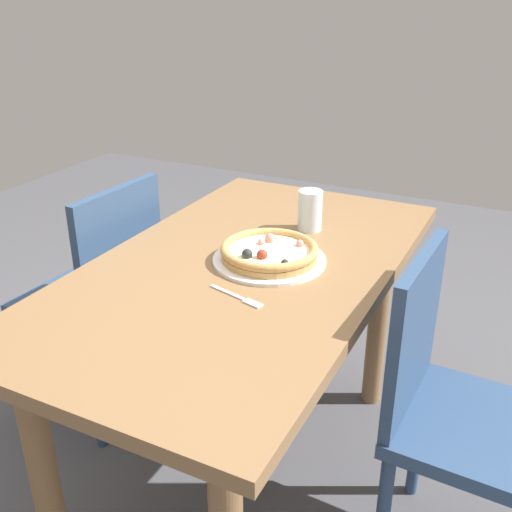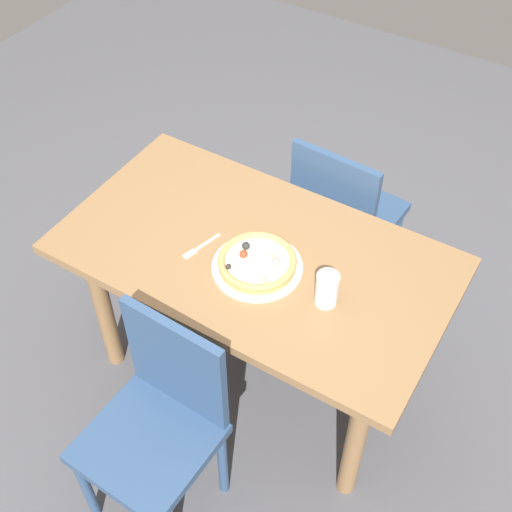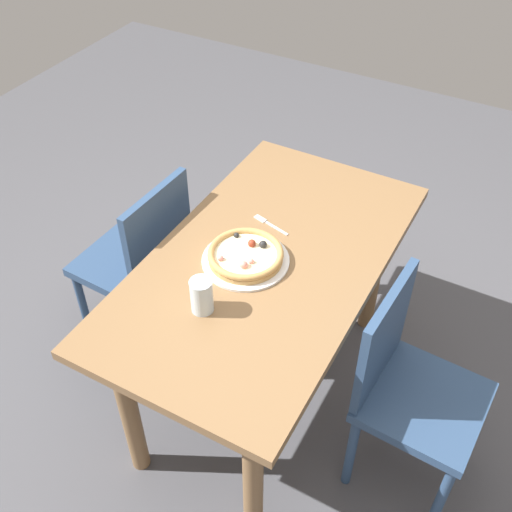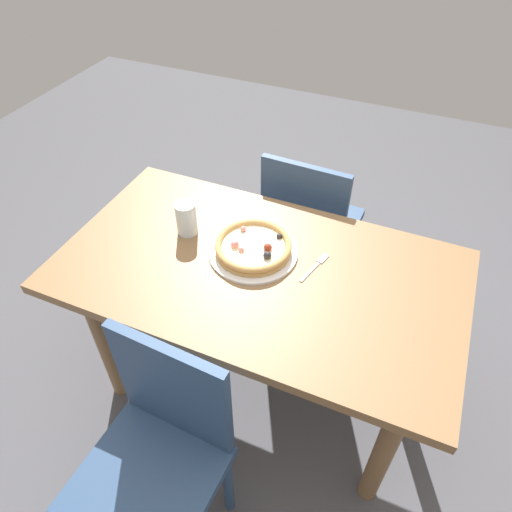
{
  "view_description": "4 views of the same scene",
  "coord_description": "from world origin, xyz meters",
  "px_view_note": "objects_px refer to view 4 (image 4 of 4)",
  "views": [
    {
      "loc": [
        1.31,
        0.7,
        1.47
      ],
      "look_at": [
        -0.02,
        0.03,
        0.78
      ],
      "focal_mm": 42.14,
      "sensor_mm": 36.0,
      "label": 1
    },
    {
      "loc": [
        -0.85,
        1.38,
        2.48
      ],
      "look_at": [
        -0.02,
        0.03,
        0.78
      ],
      "focal_mm": 47.28,
      "sensor_mm": 36.0,
      "label": 2
    },
    {
      "loc": [
        -1.43,
        -0.75,
        2.26
      ],
      "look_at": [
        -0.02,
        0.03,
        0.78
      ],
      "focal_mm": 43.19,
      "sensor_mm": 36.0,
      "label": 3
    },
    {
      "loc": [
        0.43,
        -1.04,
        1.89
      ],
      "look_at": [
        -0.02,
        0.03,
        0.78
      ],
      "focal_mm": 32.73,
      "sensor_mm": 36.0,
      "label": 4
    }
  ],
  "objects_px": {
    "chair_near": "(158,454)",
    "pizza": "(253,247)",
    "plate": "(253,252)",
    "chair_far": "(309,225)",
    "dining_table": "(259,291)",
    "fork": "(316,265)",
    "drinking_glass": "(186,219)"
  },
  "relations": [
    {
      "from": "dining_table",
      "to": "fork",
      "type": "xyz_separation_m",
      "value": [
        0.18,
        0.09,
        0.12
      ]
    },
    {
      "from": "chair_far",
      "to": "plate",
      "type": "distance_m",
      "value": 0.61
    },
    {
      "from": "dining_table",
      "to": "fork",
      "type": "distance_m",
      "value": 0.23
    },
    {
      "from": "fork",
      "to": "dining_table",
      "type": "bearing_deg",
      "value": 130.47
    },
    {
      "from": "fork",
      "to": "drinking_glass",
      "type": "distance_m",
      "value": 0.5
    },
    {
      "from": "dining_table",
      "to": "chair_near",
      "type": "bearing_deg",
      "value": -97.2
    },
    {
      "from": "pizza",
      "to": "chair_far",
      "type": "bearing_deg",
      "value": 84.86
    },
    {
      "from": "chair_far",
      "to": "drinking_glass",
      "type": "bearing_deg",
      "value": -118.64
    },
    {
      "from": "chair_far",
      "to": "drinking_glass",
      "type": "relative_size",
      "value": 7.0
    },
    {
      "from": "chair_far",
      "to": "chair_near",
      "type": "bearing_deg",
      "value": -91.45
    },
    {
      "from": "chair_near",
      "to": "drinking_glass",
      "type": "xyz_separation_m",
      "value": [
        -0.24,
        0.67,
        0.34
      ]
    },
    {
      "from": "chair_far",
      "to": "drinking_glass",
      "type": "height_order",
      "value": "drinking_glass"
    },
    {
      "from": "dining_table",
      "to": "drinking_glass",
      "type": "xyz_separation_m",
      "value": [
        -0.31,
        0.07,
        0.18
      ]
    },
    {
      "from": "chair_near",
      "to": "drinking_glass",
      "type": "bearing_deg",
      "value": -67.11
    },
    {
      "from": "fork",
      "to": "plate",
      "type": "bearing_deg",
      "value": 111.52
    },
    {
      "from": "chair_far",
      "to": "pizza",
      "type": "distance_m",
      "value": 0.62
    },
    {
      "from": "fork",
      "to": "drinking_glass",
      "type": "bearing_deg",
      "value": 106.57
    },
    {
      "from": "chair_near",
      "to": "plate",
      "type": "xyz_separation_m",
      "value": [
        0.03,
        0.66,
        0.28
      ]
    },
    {
      "from": "pizza",
      "to": "fork",
      "type": "relative_size",
      "value": 1.65
    },
    {
      "from": "dining_table",
      "to": "plate",
      "type": "relative_size",
      "value": 4.41
    },
    {
      "from": "plate",
      "to": "chair_far",
      "type": "bearing_deg",
      "value": 84.82
    },
    {
      "from": "chair_near",
      "to": "pizza",
      "type": "relative_size",
      "value": 3.27
    },
    {
      "from": "chair_near",
      "to": "chair_far",
      "type": "xyz_separation_m",
      "value": [
        0.08,
        1.2,
        0.0
      ]
    },
    {
      "from": "chair_near",
      "to": "fork",
      "type": "height_order",
      "value": "chair_near"
    },
    {
      "from": "chair_near",
      "to": "drinking_glass",
      "type": "distance_m",
      "value": 0.79
    },
    {
      "from": "plate",
      "to": "drinking_glass",
      "type": "bearing_deg",
      "value": 177.75
    },
    {
      "from": "dining_table",
      "to": "pizza",
      "type": "bearing_deg",
      "value": 127.77
    },
    {
      "from": "chair_near",
      "to": "plate",
      "type": "height_order",
      "value": "chair_near"
    },
    {
      "from": "chair_near",
      "to": "plate",
      "type": "distance_m",
      "value": 0.71
    },
    {
      "from": "plate",
      "to": "drinking_glass",
      "type": "xyz_separation_m",
      "value": [
        -0.27,
        0.01,
        0.06
      ]
    },
    {
      "from": "dining_table",
      "to": "chair_far",
      "type": "distance_m",
      "value": 0.62
    },
    {
      "from": "fork",
      "to": "chair_near",
      "type": "bearing_deg",
      "value": 174.35
    }
  ]
}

